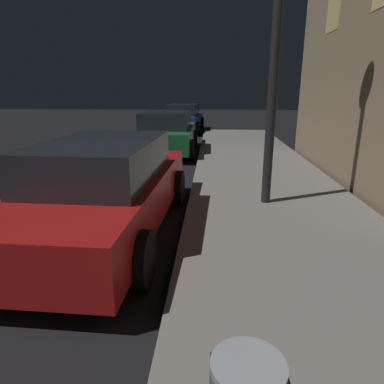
{
  "coord_description": "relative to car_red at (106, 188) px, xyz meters",
  "views": [
    {
      "loc": [
        4.42,
        0.2,
        2.1
      ],
      "look_at": [
        4.22,
        3.53,
        1.09
      ],
      "focal_mm": 31.35,
      "sensor_mm": 36.0,
      "label": 1
    }
  ],
  "objects": [
    {
      "name": "car_red",
      "position": [
        0.0,
        0.0,
        0.0
      ],
      "size": [
        2.08,
        4.64,
        1.43
      ],
      "color": "maroon",
      "rests_on": "ground"
    },
    {
      "name": "car_green",
      "position": [
        0.0,
        6.87,
        -0.0
      ],
      "size": [
        2.03,
        4.23,
        1.43
      ],
      "color": "#19592D",
      "rests_on": "ground"
    },
    {
      "name": "car_blue",
      "position": [
        -0.0,
        13.35,
        -0.0
      ],
      "size": [
        2.14,
        4.48,
        1.43
      ],
      "color": "navy",
      "rests_on": "ground"
    }
  ]
}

